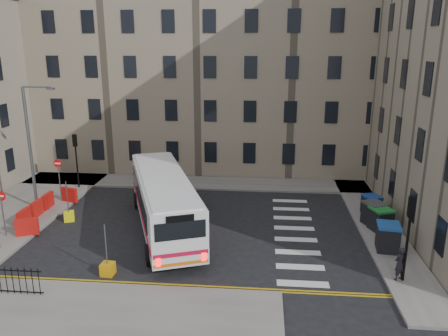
% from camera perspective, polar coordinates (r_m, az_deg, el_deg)
% --- Properties ---
extents(ground, '(120.00, 120.00, 0.00)m').
position_cam_1_polar(ground, '(26.52, 0.46, -7.90)').
color(ground, black).
rests_on(ground, ground).
extents(pavement_north, '(36.00, 3.20, 0.15)m').
position_cam_1_polar(pavement_north, '(35.39, -8.10, -1.79)').
color(pavement_north, slate).
rests_on(pavement_north, ground).
extents(pavement_east, '(2.40, 26.00, 0.15)m').
position_cam_1_polar(pavement_east, '(30.93, 18.04, -5.04)').
color(pavement_east, slate).
rests_on(pavement_east, ground).
extents(pavement_west, '(6.00, 22.00, 0.15)m').
position_cam_1_polar(pavement_west, '(31.67, -25.63, -5.36)').
color(pavement_west, slate).
rests_on(pavement_west, ground).
extents(pavement_sw, '(20.00, 6.00, 0.15)m').
position_cam_1_polar(pavement_sw, '(19.86, -23.94, -17.89)').
color(pavement_sw, slate).
rests_on(pavement_sw, ground).
extents(terrace_north, '(38.30, 10.80, 17.20)m').
position_cam_1_polar(terrace_north, '(40.77, -7.73, 12.77)').
color(terrace_north, gray).
rests_on(terrace_north, ground).
extents(traffic_light_east, '(0.28, 0.22, 4.10)m').
position_cam_1_polar(traffic_light_east, '(21.31, 23.03, -6.96)').
color(traffic_light_east, black).
rests_on(traffic_light_east, pavement_east).
extents(traffic_light_nw, '(0.28, 0.22, 4.10)m').
position_cam_1_polar(traffic_light_nw, '(34.63, -18.79, 1.93)').
color(traffic_light_nw, black).
rests_on(traffic_light_nw, pavement_west).
extents(streetlamp, '(0.50, 0.22, 8.14)m').
position_cam_1_polar(streetlamp, '(30.85, -24.03, 2.58)').
color(streetlamp, '#595B5E').
rests_on(streetlamp, pavement_west).
extents(no_entry_north, '(0.60, 0.08, 3.00)m').
position_cam_1_polar(no_entry_north, '(33.29, -20.81, -0.22)').
color(no_entry_north, '#595B5E').
rests_on(no_entry_north, pavement_west).
extents(no_entry_south, '(0.60, 0.08, 3.00)m').
position_cam_1_polar(no_entry_south, '(27.48, -27.05, -4.21)').
color(no_entry_south, '#595B5E').
rests_on(no_entry_south, pavement_west).
extents(roadworks_barriers, '(1.66, 6.26, 1.00)m').
position_cam_1_polar(roadworks_barriers, '(30.03, -22.67, -4.95)').
color(roadworks_barriers, red).
rests_on(roadworks_barriers, pavement_west).
extents(bus, '(6.69, 12.12, 3.25)m').
position_cam_1_polar(bus, '(26.03, -7.90, -4.08)').
color(bus, silver).
rests_on(bus, ground).
extents(wheelie_bin_a, '(1.31, 1.46, 1.46)m').
position_cam_1_polar(wheelie_bin_a, '(24.86, 20.61, -8.43)').
color(wheelie_bin_a, black).
rests_on(wheelie_bin_a, pavement_east).
extents(wheelie_bin_b, '(1.27, 1.34, 1.16)m').
position_cam_1_polar(wheelie_bin_b, '(25.12, 20.72, -8.56)').
color(wheelie_bin_b, black).
rests_on(wheelie_bin_b, pavement_east).
extents(wheelie_bin_c, '(1.43, 1.53, 1.37)m').
position_cam_1_polar(wheelie_bin_c, '(27.24, 19.78, -6.31)').
color(wheelie_bin_c, black).
rests_on(wheelie_bin_c, pavement_east).
extents(wheelie_bin_d, '(1.52, 1.60, 1.40)m').
position_cam_1_polar(wheelie_bin_d, '(27.96, 19.02, -5.64)').
color(wheelie_bin_d, black).
rests_on(wheelie_bin_d, pavement_east).
extents(wheelie_bin_e, '(1.27, 1.36, 1.24)m').
position_cam_1_polar(wheelie_bin_e, '(29.65, 18.69, -4.56)').
color(wheelie_bin_e, black).
rests_on(wheelie_bin_e, pavement_east).
extents(pedestrian, '(0.71, 0.64, 1.62)m').
position_cam_1_polar(pedestrian, '(22.06, 21.96, -11.51)').
color(pedestrian, black).
rests_on(pedestrian, pavement_east).
extents(bollard_yellow, '(0.78, 0.78, 0.60)m').
position_cam_1_polar(bollard_yellow, '(29.18, -19.56, -5.96)').
color(bollard_yellow, yellow).
rests_on(bollard_yellow, ground).
extents(bollard_chevron, '(0.64, 0.64, 0.60)m').
position_cam_1_polar(bollard_chevron, '(22.16, -14.95, -12.63)').
color(bollard_chevron, '#CF8F0C').
rests_on(bollard_chevron, ground).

